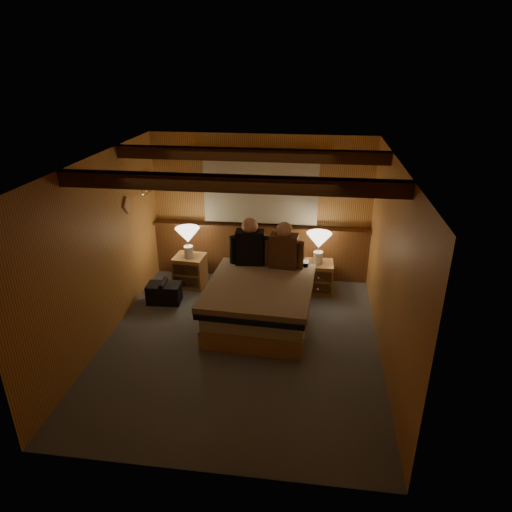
% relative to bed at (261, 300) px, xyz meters
% --- Properties ---
extents(floor, '(4.20, 4.20, 0.00)m').
position_rel_bed_xyz_m(floor, '(-0.19, -0.59, -0.32)').
color(floor, slate).
rests_on(floor, ground).
extents(ceiling, '(4.20, 4.20, 0.00)m').
position_rel_bed_xyz_m(ceiling, '(-0.19, -0.59, 2.08)').
color(ceiling, '#DFA453').
rests_on(ceiling, wall_back).
extents(wall_back, '(3.60, 0.00, 3.60)m').
position_rel_bed_xyz_m(wall_back, '(-0.19, 1.51, 0.88)').
color(wall_back, '#DC9C4F').
rests_on(wall_back, floor).
extents(wall_left, '(0.00, 4.20, 4.20)m').
position_rel_bed_xyz_m(wall_left, '(-1.99, -0.59, 0.88)').
color(wall_left, '#DC9C4F').
rests_on(wall_left, floor).
extents(wall_right, '(0.00, 4.20, 4.20)m').
position_rel_bed_xyz_m(wall_right, '(1.61, -0.59, 0.88)').
color(wall_right, '#DC9C4F').
rests_on(wall_right, floor).
extents(wall_front, '(3.60, 0.00, 3.60)m').
position_rel_bed_xyz_m(wall_front, '(-0.19, -2.69, 0.88)').
color(wall_front, '#DC9C4F').
rests_on(wall_front, floor).
extents(wainscot, '(3.60, 0.23, 0.94)m').
position_rel_bed_xyz_m(wainscot, '(-0.19, 1.45, 0.16)').
color(wainscot, brown).
rests_on(wainscot, wall_back).
extents(curtain_window, '(2.18, 0.09, 1.11)m').
position_rel_bed_xyz_m(curtain_window, '(-0.19, 1.44, 1.20)').
color(curtain_window, '#4D2B13').
rests_on(curtain_window, wall_back).
extents(ceiling_beams, '(3.60, 1.65, 0.16)m').
position_rel_bed_xyz_m(ceiling_beams, '(-0.19, -0.44, 1.99)').
color(ceiling_beams, '#4D2B13').
rests_on(ceiling_beams, ceiling).
extents(coat_rail, '(0.05, 0.55, 0.24)m').
position_rel_bed_xyz_m(coat_rail, '(-1.91, 0.99, 1.35)').
color(coat_rail, silver).
rests_on(coat_rail, wall_left).
extents(framed_print, '(0.30, 0.04, 0.25)m').
position_rel_bed_xyz_m(framed_print, '(1.16, 1.49, 1.23)').
color(framed_print, tan).
rests_on(framed_print, wall_back).
extents(bed, '(1.51, 1.88, 0.62)m').
position_rel_bed_xyz_m(bed, '(0.00, 0.00, 0.00)').
color(bed, '#B0884B').
rests_on(bed, floor).
extents(nightstand_left, '(0.50, 0.46, 0.52)m').
position_rel_bed_xyz_m(nightstand_left, '(-1.28, 0.93, -0.06)').
color(nightstand_left, '#B0884B').
rests_on(nightstand_left, floor).
extents(nightstand_right, '(0.46, 0.42, 0.50)m').
position_rel_bed_xyz_m(nightstand_right, '(0.80, 1.00, -0.07)').
color(nightstand_right, '#B0884B').
rests_on(nightstand_right, floor).
extents(lamp_left, '(0.38, 0.38, 0.50)m').
position_rel_bed_xyz_m(lamp_left, '(-1.27, 0.89, 0.55)').
color(lamp_left, white).
rests_on(lamp_left, nightstand_left).
extents(lamp_right, '(0.39, 0.39, 0.51)m').
position_rel_bed_xyz_m(lamp_right, '(0.78, 0.99, 0.53)').
color(lamp_right, white).
rests_on(lamp_right, nightstand_right).
extents(person_left, '(0.61, 0.27, 0.74)m').
position_rel_bed_xyz_m(person_left, '(-0.24, 0.59, 0.59)').
color(person_left, black).
rests_on(person_left, bed).
extents(person_right, '(0.59, 0.27, 0.72)m').
position_rel_bed_xyz_m(person_right, '(0.27, 0.53, 0.59)').
color(person_right, '#513220').
rests_on(person_right, bed).
extents(duffel_bag, '(0.52, 0.33, 0.36)m').
position_rel_bed_xyz_m(duffel_bag, '(-1.54, 0.33, -0.16)').
color(duffel_bag, black).
rests_on(duffel_bag, floor).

